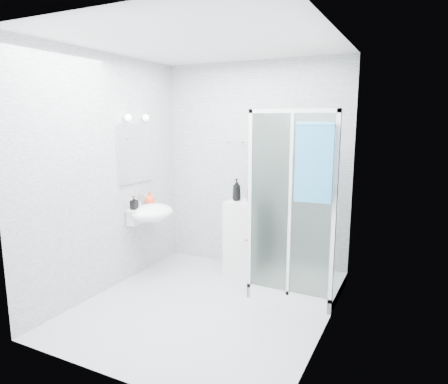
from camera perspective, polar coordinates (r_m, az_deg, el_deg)
The scene contains 12 objects.
room at distance 3.87m, azimuth -2.97°, elevation 1.41°, with size 2.40×2.60×2.60m.
shower_enclosure at distance 4.51m, azimuth 9.54°, elevation -8.59°, with size 0.90×0.95×2.00m.
wall_basin at distance 4.87m, azimuth -10.46°, elevation -2.92°, with size 0.46×0.56×0.35m.
mirror at distance 4.88m, azimuth -12.61°, elevation 5.40°, with size 0.02×0.60×0.70m, color white.
vanity_lights at distance 4.84m, azimuth -12.34°, elevation 10.35°, with size 0.10×0.40×0.08m.
wall_hooks at distance 5.06m, azimuth 1.54°, elevation 7.17°, with size 0.23×0.06×0.03m.
storage_cabinet at distance 4.94m, azimuth 2.82°, elevation -6.56°, with size 0.41×0.42×0.93m.
hand_towel at distance 3.82m, azimuth 12.77°, elevation 4.35°, with size 0.35×0.05×0.75m.
shampoo_bottle_a at distance 4.84m, azimuth 1.82°, elevation 0.35°, with size 0.10×0.10×0.27m, color black.
shampoo_bottle_b at distance 4.80m, azimuth 3.96°, elevation -0.05°, with size 0.10×0.10×0.22m, color #0D1A52.
soap_dispenser_orange at distance 5.01m, azimuth -10.57°, elevation -0.84°, with size 0.13×0.13×0.16m, color #F3451C.
soap_dispenser_black at distance 4.77m, azimuth -12.73°, elevation -1.50°, with size 0.07×0.07×0.16m, color black.
Camera 1 is at (1.88, -3.33, 1.90)m, focal length 32.00 mm.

